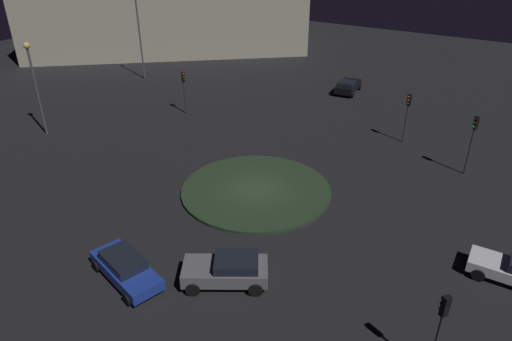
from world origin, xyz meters
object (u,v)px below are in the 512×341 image
(traffic_light_southeast, at_px, (184,84))
(traffic_light_southwest, at_px, (408,109))
(car_blue, at_px, (125,267))
(car_black, at_px, (348,86))
(traffic_light_northwest, at_px, (441,320))
(streetlamp_east, at_px, (33,75))
(car_grey, at_px, (228,269))
(store_building, at_px, (167,14))
(traffic_light_southwest_near, at_px, (473,134))
(streetlamp_southeast, at_px, (139,28))

(traffic_light_southeast, bearing_deg, traffic_light_southwest, 46.07)
(car_blue, relative_size, traffic_light_southwest, 1.18)
(car_black, height_order, traffic_light_southwest, traffic_light_southwest)
(car_blue, distance_m, traffic_light_northwest, 14.83)
(streetlamp_east, bearing_deg, traffic_light_southeast, -123.63)
(traffic_light_southeast, bearing_deg, car_blue, -24.30)
(traffic_light_southeast, bearing_deg, car_grey, -11.98)
(traffic_light_northwest, height_order, store_building, store_building)
(car_blue, xyz_separation_m, traffic_light_southeast, (12.78, -19.66, 2.15))
(traffic_light_southwest, bearing_deg, store_building, -86.71)
(traffic_light_southwest, relative_size, store_building, 0.11)
(car_black, bearing_deg, traffic_light_southwest, -143.70)
(traffic_light_southwest_near, height_order, store_building, store_building)
(traffic_light_southwest, relative_size, traffic_light_northwest, 1.01)
(car_black, height_order, traffic_light_southwest_near, traffic_light_southwest_near)
(streetlamp_east, bearing_deg, traffic_light_southwest_near, -159.52)
(traffic_light_northwest, relative_size, store_building, 0.11)
(traffic_light_northwest, height_order, streetlamp_southeast, streetlamp_southeast)
(traffic_light_southeast, bearing_deg, traffic_light_northwest, 0.56)
(car_grey, distance_m, traffic_light_southwest, 21.95)
(car_grey, xyz_separation_m, store_building, (36.77, -36.38, 4.03))
(streetlamp_southeast, height_order, store_building, store_building)
(traffic_light_northwest, relative_size, streetlamp_east, 0.52)
(car_black, bearing_deg, store_building, 73.23)
(car_black, xyz_separation_m, traffic_light_northwest, (-16.57, 31.17, 2.17))
(store_building, bearing_deg, traffic_light_southwest, 118.15)
(traffic_light_northwest, xyz_separation_m, store_building, (46.69, -36.38, 1.92))
(car_black, bearing_deg, traffic_light_northwest, -158.96)
(car_blue, relative_size, streetlamp_east, 0.62)
(car_grey, bearing_deg, traffic_light_southwest, -128.23)
(car_grey, bearing_deg, car_black, -110.32)
(car_black, distance_m, streetlamp_east, 30.40)
(car_black, relative_size, traffic_light_southwest_near, 0.96)
(streetlamp_southeast, bearing_deg, car_grey, 141.20)
(traffic_light_northwest, distance_m, streetlamp_southeast, 45.21)
(traffic_light_southeast, bearing_deg, streetlamp_east, -90.95)
(traffic_light_southwest_near, height_order, streetlamp_east, streetlamp_east)
(traffic_light_southwest_near, bearing_deg, store_building, -63.88)
(car_black, distance_m, traffic_light_northwest, 35.36)
(car_blue, bearing_deg, traffic_light_southeast, -42.11)
(car_grey, distance_m, traffic_light_southeast, 24.39)
(car_grey, relative_size, streetlamp_southeast, 0.49)
(car_grey, xyz_separation_m, car_black, (6.64, -31.17, -0.07))
(traffic_light_southeast, xyz_separation_m, traffic_light_southwest, (-19.53, -4.65, 0.06))
(traffic_light_northwest, bearing_deg, streetlamp_east, 20.37)
(traffic_light_southeast, height_order, store_building, store_building)
(traffic_light_northwest, bearing_deg, streetlamp_southeast, 0.66)
(traffic_light_northwest, distance_m, store_building, 59.22)
(streetlamp_east, relative_size, streetlamp_southeast, 0.84)
(car_grey, distance_m, streetlamp_east, 25.47)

